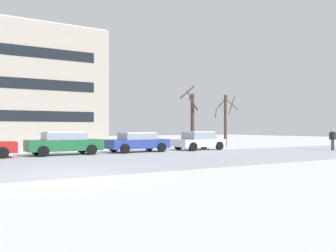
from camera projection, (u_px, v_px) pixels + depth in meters
name	position (u px, v px, depth m)	size (l,w,h in m)	color
ground_plane	(65.00, 175.00, 12.97)	(120.00, 120.00, 0.00)	white
road_surface	(41.00, 165.00, 16.32)	(80.00, 9.84, 0.00)	#B7BCC4
parked_car_green	(64.00, 143.00, 22.66)	(4.57, 2.05, 1.45)	#1E6038
parked_car_blue	(138.00, 142.00, 25.39)	(4.40, 2.09, 1.38)	#283D93
parked_car_white	(199.00, 140.00, 27.91)	(3.90, 2.21, 1.43)	white
pedestrian_crossing	(333.00, 138.00, 27.41)	(0.51, 0.42, 1.59)	#2D334C
tree_far_mid	(225.00, 119.00, 33.50)	(2.18, 2.19, 4.74)	#423326
tree_far_left	(192.00, 118.00, 30.82)	(1.53, 1.40, 5.39)	#423326
building_far_left	(15.00, 89.00, 34.29)	(14.75, 10.23, 10.83)	#B2A899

